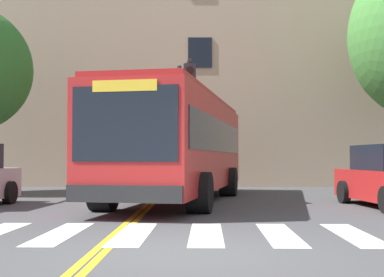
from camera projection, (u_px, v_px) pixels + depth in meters
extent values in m
plane|color=#424244|center=(177.00, 253.00, 7.50)|extent=(120.00, 120.00, 0.00)
cube|color=white|center=(61.00, 233.00, 9.40)|extent=(0.61, 2.91, 0.01)
cube|color=white|center=(133.00, 234.00, 9.36)|extent=(0.61, 2.91, 0.01)
cube|color=white|center=(206.00, 234.00, 9.33)|extent=(0.61, 2.91, 0.01)
cube|color=white|center=(280.00, 234.00, 9.29)|extent=(0.61, 2.91, 0.01)
cube|color=white|center=(354.00, 235.00, 9.25)|extent=(0.61, 2.91, 0.01)
cube|color=gold|center=(165.00, 188.00, 23.35)|extent=(0.12, 36.00, 0.01)
cube|color=gold|center=(169.00, 188.00, 23.35)|extent=(0.12, 36.00, 0.01)
cube|color=#B22323|center=(179.00, 145.00, 16.44)|extent=(4.37, 11.20, 2.64)
cube|color=black|center=(221.00, 136.00, 16.21)|extent=(1.74, 9.91, 0.95)
cube|color=black|center=(139.00, 137.00, 16.69)|extent=(1.74, 9.91, 0.95)
cube|color=black|center=(124.00, 124.00, 11.08)|extent=(2.26, 0.41, 1.58)
cube|color=yellow|center=(125.00, 86.00, 11.10)|extent=(1.38, 0.27, 0.24)
cube|color=#232326|center=(124.00, 194.00, 11.00)|extent=(2.47, 0.52, 0.36)
cube|color=maroon|center=(179.00, 100.00, 16.49)|extent=(4.15, 10.74, 0.16)
cylinder|color=black|center=(199.00, 193.00, 12.85)|extent=(0.72, 1.08, 0.99)
cylinder|color=black|center=(103.00, 191.00, 13.30)|extent=(0.72, 1.08, 0.99)
cylinder|color=black|center=(228.00, 182.00, 18.59)|extent=(0.72, 1.08, 0.99)
cylinder|color=black|center=(160.00, 181.00, 19.04)|extent=(0.72, 1.08, 0.99)
cylinder|color=black|center=(10.00, 193.00, 15.38)|extent=(0.27, 0.67, 0.66)
cylinder|color=black|center=(344.00, 192.00, 15.66)|extent=(0.28, 0.68, 0.66)
cylinder|color=#28282D|center=(179.00, 130.00, 19.37)|extent=(0.16, 0.16, 4.69)
cylinder|color=#28282D|center=(184.00, 72.00, 17.22)|extent=(0.58, 4.45, 0.11)
cube|color=#28282D|center=(190.00, 82.00, 15.12)|extent=(0.37, 0.31, 1.00)
cylinder|color=black|center=(190.00, 70.00, 14.98)|extent=(0.22, 0.05, 0.22)
cylinder|color=black|center=(190.00, 81.00, 14.97)|extent=(0.22, 0.05, 0.22)
cylinder|color=green|center=(190.00, 92.00, 14.96)|extent=(0.22, 0.05, 0.22)
cube|color=tan|center=(200.00, 73.00, 28.39)|extent=(34.52, 7.47, 11.68)
cube|color=black|center=(200.00, 123.00, 24.52)|extent=(1.10, 0.06, 1.40)
cube|color=black|center=(200.00, 53.00, 24.63)|extent=(1.10, 0.06, 1.40)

